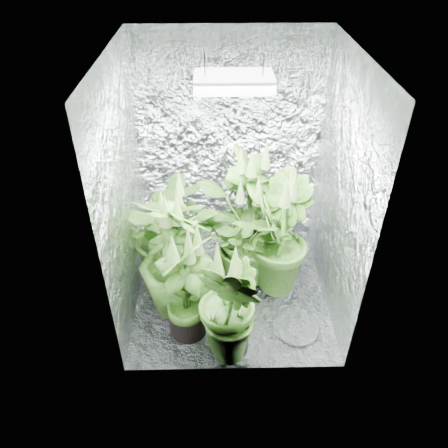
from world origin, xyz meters
The scene contains 13 objects.
ground centered at (0.00, 0.00, 0.00)m, with size 1.60×1.60×0.00m, color white.
walls centered at (0.00, 0.00, 1.00)m, with size 1.62×1.62×2.00m.
ceiling centered at (0.00, 0.00, 2.00)m, with size 1.60×1.60×0.01m, color white.
grow_lamp centered at (0.00, 0.00, 1.83)m, with size 0.50×0.30×0.22m.
plant_a centered at (-0.50, 0.22, 0.50)m, with size 0.98×0.98×1.04m.
plant_b centered at (0.18, 0.45, 0.56)m, with size 0.80×0.80×1.19m.
plant_c centered at (0.39, 0.07, 0.52)m, with size 0.65×0.65×1.13m.
plant_d centered at (-0.44, -0.18, 0.53)m, with size 0.81×0.81×1.15m.
plant_e centered at (0.15, 0.15, 0.47)m, with size 1.08×1.08×0.99m.
plant_f centered at (-0.35, -0.44, 0.46)m, with size 0.68×0.68×1.01m.
plant_g centered at (-0.03, -0.64, 0.47)m, with size 0.70×0.70×1.02m.
circulation_fan centered at (0.59, 0.43, 0.16)m, with size 0.18×0.33×0.38m.
plant_label centered at (0.03, -0.67, 0.30)m, with size 0.06×0.01×0.09m, color white.
Camera 1 is at (-0.12, -2.72, 2.74)m, focal length 35.00 mm.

